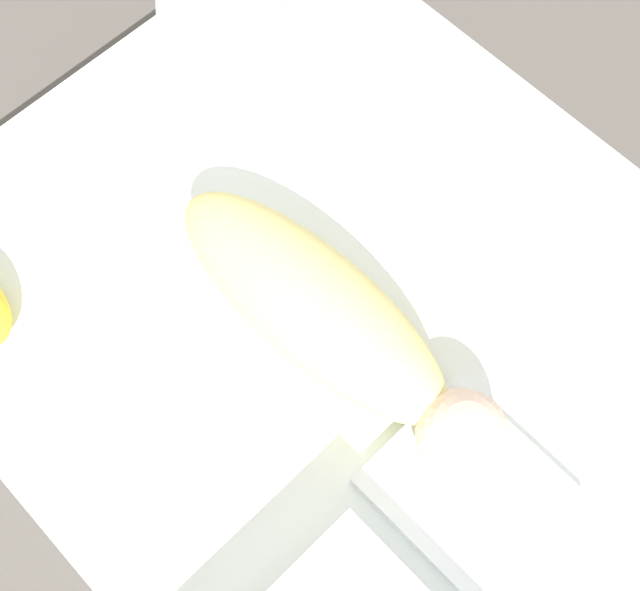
{
  "coord_description": "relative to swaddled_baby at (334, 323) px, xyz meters",
  "views": [
    {
      "loc": [
        -0.35,
        0.36,
        1.32
      ],
      "look_at": [
        -0.0,
        0.02,
        0.2
      ],
      "focal_mm": 50.0,
      "sensor_mm": 36.0,
      "label": 1
    }
  ],
  "objects": [
    {
      "name": "bed_mattress",
      "position": [
        0.05,
        -0.04,
        -0.14
      ],
      "size": [
        1.13,
        0.98,
        0.15
      ],
      "color": "white",
      "rests_on": "ground_plane"
    },
    {
      "name": "burp_cloth",
      "position": [
        -0.27,
        0.02,
        -0.05
      ],
      "size": [
        0.23,
        0.21,
        0.02
      ],
      "color": "white",
      "rests_on": "bed_mattress"
    },
    {
      "name": "ground_plane",
      "position": [
        0.05,
        -0.04,
        -0.22
      ],
      "size": [
        12.0,
        12.0,
        0.0
      ],
      "primitive_type": "plane",
      "color": "#514C47"
    },
    {
      "name": "swaddled_baby",
      "position": [
        0.0,
        0.0,
        0.0
      ],
      "size": [
        0.56,
        0.18,
        0.13
      ],
      "rotation": [
        0.0,
        0.0,
        3.19
      ],
      "color": "#EFDB7F",
      "rests_on": "bed_mattress"
    }
  ]
}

